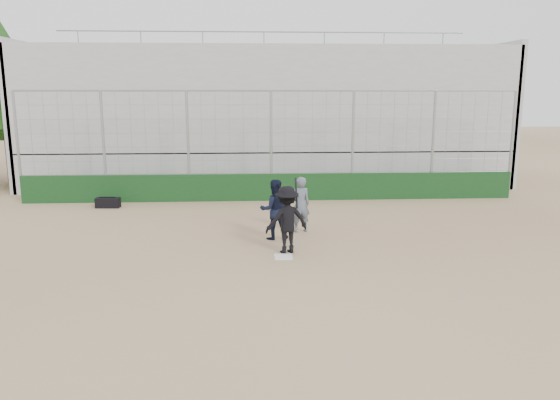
{
  "coord_description": "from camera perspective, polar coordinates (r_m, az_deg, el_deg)",
  "views": [
    {
      "loc": [
        -0.83,
        -12.83,
        4.07
      ],
      "look_at": [
        0.0,
        1.4,
        1.15
      ],
      "focal_mm": 35.0,
      "sensor_mm": 36.0,
      "label": 1
    }
  ],
  "objects": [
    {
      "name": "tree_left",
      "position": [
        25.91,
        -26.98,
        11.06
      ],
      "size": [
        4.48,
        4.48,
        7.0
      ],
      "color": "#352513",
      "rests_on": "ground"
    },
    {
      "name": "batter_at_plate",
      "position": [
        13.64,
        0.71,
        -2.06
      ],
      "size": [
        1.24,
        0.94,
        1.86
      ],
      "color": "black",
      "rests_on": "ground"
    },
    {
      "name": "equipment_bag",
      "position": [
        19.88,
        -17.54,
        -0.26
      ],
      "size": [
        0.84,
        0.41,
        0.39
      ],
      "color": "black",
      "rests_on": "ground"
    },
    {
      "name": "catcher_crouched",
      "position": [
        14.92,
        -0.59,
        -2.03
      ],
      "size": [
        0.91,
        0.77,
        1.13
      ],
      "color": "black",
      "rests_on": "ground"
    },
    {
      "name": "home_plate",
      "position": [
        13.48,
        0.35,
        -5.94
      ],
      "size": [
        0.44,
        0.44,
        0.02
      ],
      "primitive_type": "cube",
      "color": "white",
      "rests_on": "ground"
    },
    {
      "name": "umpire",
      "position": [
        15.65,
        2.12,
        -0.77
      ],
      "size": [
        0.67,
        0.53,
        1.45
      ],
      "primitive_type": "imported",
      "rotation": [
        0.0,
        0.0,
        3.42
      ],
      "color": "#545D6A",
      "rests_on": "ground"
    },
    {
      "name": "ground",
      "position": [
        13.48,
        0.35,
        -5.99
      ],
      "size": [
        90.0,
        90.0,
        0.0
      ],
      "primitive_type": "plane",
      "color": "#846647",
      "rests_on": "ground"
    },
    {
      "name": "backstop",
      "position": [
        20.09,
        -0.93,
        2.67
      ],
      "size": [
        18.1,
        0.25,
        4.04
      ],
      "color": "#103313",
      "rests_on": "ground"
    },
    {
      "name": "bleachers",
      "position": [
        24.82,
        -1.43,
        8.93
      ],
      "size": [
        20.25,
        6.7,
        6.98
      ],
      "color": "#9E9E9E",
      "rests_on": "ground"
    }
  ]
}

